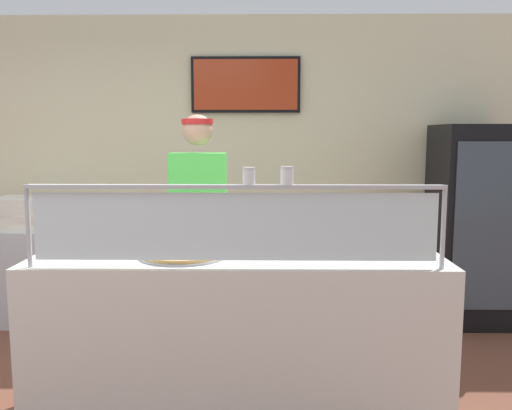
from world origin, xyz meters
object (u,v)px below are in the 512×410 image
Objects in this scene: parmesan_shaker at (249,177)px; pepper_flake_shaker at (287,177)px; worker_figure at (199,225)px; pizza_box_stack at (23,213)px; pizza_server at (180,250)px; drink_fridge at (473,225)px; pizza_tray at (184,254)px.

pepper_flake_shaker reaches higher than parmesan_shaker.
pizza_box_stack is at bearing 151.38° from worker_figure.
pepper_flake_shaker is (0.19, -0.00, 0.00)m from parmesan_shaker.
drink_fridge is (2.27, 1.70, -0.13)m from pizza_server.
drink_fridge is 3.89m from pizza_box_stack.
pizza_tray is 1.77× the size of pizza_server.
worker_figure reaches higher than pizza_tray.
pizza_server is 0.75m from pepper_flake_shaker.
pizza_server is at bearing -45.62° from pizza_box_stack.
worker_figure is at bearing 119.41° from pepper_flake_shaker.
pizza_box_stack is at bearing 136.74° from parmesan_shaker.
parmesan_shaker is (0.39, -0.23, 0.42)m from pizza_server.
worker_figure is 1.86m from pizza_box_stack.
worker_figure is at bearing 88.93° from pizza_server.
worker_figure reaches higher than drink_fridge.
worker_figure is 2.44m from drink_fridge.
parmesan_shaker is at bearing -34.34° from pizza_tray.
pizza_tray is at bearing -89.99° from worker_figure.
pizza_tray is 0.63m from parmesan_shaker.
parmesan_shaker is at bearing -31.09° from pizza_server.
worker_figure is at bearing 90.01° from pizza_tray.
parmesan_shaker is 0.18× the size of pizza_box_stack.
pepper_flake_shaker is 0.05× the size of worker_figure.
worker_figure is at bearing 110.51° from parmesan_shaker.
pepper_flake_shaker reaches higher than pizza_tray.
parmesan_shaker is 0.05× the size of worker_figure.
parmesan_shaker is at bearing -134.21° from drink_fridge.
pizza_server is at bearing -143.19° from drink_fridge.
pizza_tray is 0.74m from worker_figure.
parmesan_shaker reaches higher than pizza_server.
pizza_tray is 0.28× the size of worker_figure.
pepper_flake_shaker is 0.19× the size of pizza_box_stack.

